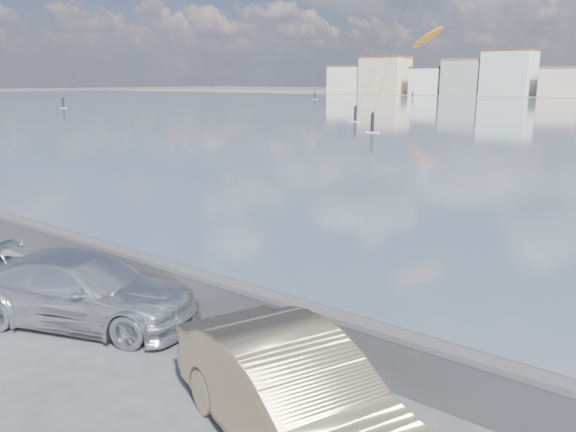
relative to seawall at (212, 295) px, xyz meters
The scene contains 5 objects.
ground 2.76m from the seawall, 90.00° to the right, with size 700.00×700.00×0.00m, color #333335.
seawall is the anchor object (origin of this frame).
car_silver 2.70m from the seawall, 141.14° to the right, with size 2.03×5.00×1.45m, color silver.
car_champagne 4.54m from the seawall, 30.06° to the right, with size 1.66×4.76×1.57m, color tan.
kitesurfer_8 163.24m from the seawall, 113.45° to the left, with size 10.75×8.63×20.40m.
Camera 1 is at (8.08, -4.98, 4.97)m, focal length 35.00 mm.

